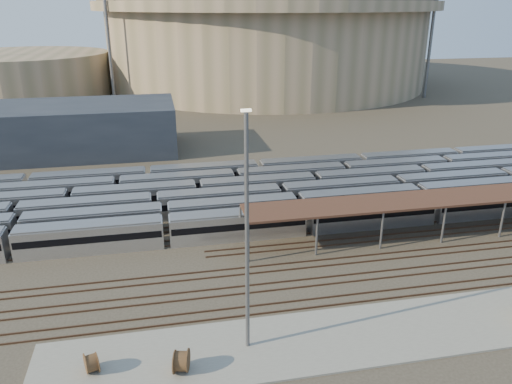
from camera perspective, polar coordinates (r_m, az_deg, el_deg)
The scene contains 14 objects.
ground at distance 61.81m, azimuth 6.72°, elevation -7.74°, with size 420.00×420.00×0.00m, color #383026.
apron at distance 48.43m, azimuth 6.51°, elevation -16.56°, with size 50.00×9.00×0.20m, color gray.
subway_trains at distance 77.31m, azimuth 2.89°, elevation -0.13°, with size 124.25×23.90×3.60m.
inspection_shed at distance 72.43m, azimuth 22.68°, elevation -0.56°, with size 60.30×6.00×5.30m.
empty_tracks at distance 57.68m, azimuth 8.27°, elevation -9.96°, with size 170.00×9.62×0.18m.
stadium at distance 196.54m, azimuth 1.13°, elevation 17.04°, with size 124.00×124.00×32.50m.
secondary_arena at distance 187.58m, azimuth -25.02°, elevation 12.07°, with size 56.00×56.00×14.00m, color gray.
service_building at distance 110.50m, azimuth -20.32°, elevation 6.76°, with size 42.00×20.00×10.00m, color #1E232D.
floodlight_0 at distance 162.09m, azimuth -16.55°, elevation 16.91°, with size 4.00×1.00×38.40m.
floodlight_2 at distance 175.22m, azimuth 19.43°, elevation 16.84°, with size 4.00×1.00×38.40m.
floodlight_3 at distance 211.71m, azimuth -9.89°, elevation 18.15°, with size 4.00×1.00×38.40m.
cable_reel_west at distance 46.38m, azimuth -18.28°, elevation -18.06°, with size 1.76×1.76×0.98m, color brown.
cable_reel_east at distance 44.69m, azimuth -8.53°, elevation -18.57°, with size 2.01×2.01×1.12m, color brown.
yard_light_pole at distance 41.71m, azimuth -1.04°, elevation -5.18°, with size 0.82×0.36×21.67m.
Camera 1 is at (-17.79, -51.39, 29.39)m, focal length 35.00 mm.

